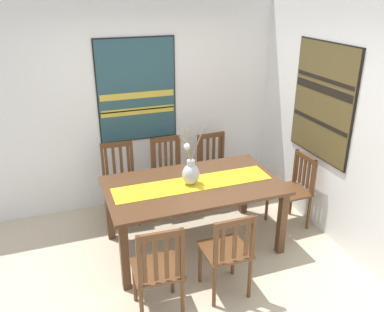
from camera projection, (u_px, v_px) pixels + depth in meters
ground_plane at (189, 279)px, 4.10m from camera, size 6.40×6.40×0.03m
wall_back at (140, 103)px, 5.18m from camera, size 6.40×0.12×2.70m
wall_side at (358, 132)px, 4.15m from camera, size 0.12×6.40×2.70m
dining_table at (193, 192)px, 4.36m from camera, size 1.88×1.07×0.78m
table_runner at (193, 184)px, 4.32m from camera, size 1.73×0.36×0.01m
centerpiece_vase at (191, 172)px, 4.26m from camera, size 0.27×0.22×0.71m
chair_0 at (294, 188)px, 4.85m from camera, size 0.43×0.43×0.91m
chair_1 at (227, 252)px, 3.71m from camera, size 0.42×0.42×0.91m
chair_2 at (215, 167)px, 5.42m from camera, size 0.45×0.45×0.93m
chair_3 at (169, 174)px, 5.19m from camera, size 0.42×0.42×0.97m
chair_4 at (158, 270)px, 3.45m from camera, size 0.44×0.44×0.96m
chair_5 at (120, 182)px, 4.97m from camera, size 0.44×0.44×0.98m
painting_on_back_wall at (137, 91)px, 5.03m from camera, size 1.00×0.05×1.30m
painting_on_side_wall at (323, 102)px, 4.51m from camera, size 0.05×1.04×1.31m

